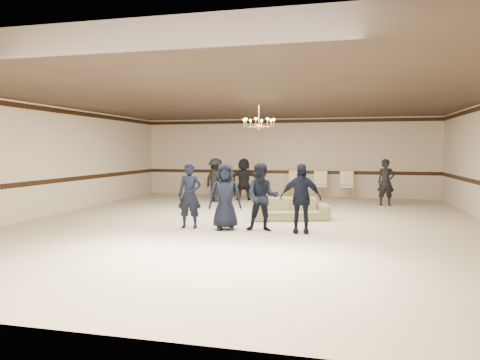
% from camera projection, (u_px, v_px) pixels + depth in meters
% --- Properties ---
extents(room, '(12.01, 14.01, 3.21)m').
position_uv_depth(room, '(251.00, 162.00, 11.19)').
color(room, beige).
rests_on(room, ground).
extents(chair_rail, '(12.00, 0.02, 0.14)m').
position_uv_depth(chair_rail, '(286.00, 172.00, 18.02)').
color(chair_rail, black).
rests_on(chair_rail, wall_back).
extents(crown_molding, '(12.00, 0.02, 0.14)m').
position_uv_depth(crown_molding, '(286.00, 121.00, 17.87)').
color(crown_molding, black).
rests_on(crown_molding, wall_back).
extents(chandelier, '(0.94, 0.94, 0.89)m').
position_uv_depth(chandelier, '(259.00, 115.00, 12.08)').
color(chandelier, gold).
rests_on(chandelier, ceiling).
extents(boy_a, '(0.62, 0.43, 1.61)m').
position_uv_depth(boy_a, '(190.00, 195.00, 10.67)').
color(boy_a, black).
rests_on(boy_a, floor).
extents(boy_b, '(0.88, 0.68, 1.61)m').
position_uv_depth(boy_b, '(225.00, 196.00, 10.46)').
color(boy_b, black).
rests_on(boy_b, floor).
extents(boy_c, '(0.84, 0.68, 1.61)m').
position_uv_depth(boy_c, '(262.00, 197.00, 10.26)').
color(boy_c, black).
rests_on(boy_c, floor).
extents(boy_d, '(0.97, 0.45, 1.61)m').
position_uv_depth(boy_d, '(301.00, 198.00, 10.05)').
color(boy_d, black).
rests_on(boy_d, floor).
extents(settee, '(2.20, 1.37, 0.60)m').
position_uv_depth(settee, '(290.00, 209.00, 11.99)').
color(settee, '#818256').
rests_on(settee, floor).
extents(adult_left, '(1.19, 1.06, 1.60)m').
position_uv_depth(adult_left, '(216.00, 180.00, 16.06)').
color(adult_left, black).
rests_on(adult_left, floor).
extents(adult_mid, '(1.56, 0.91, 1.60)m').
position_uv_depth(adult_mid, '(244.00, 179.00, 16.53)').
color(adult_mid, black).
rests_on(adult_mid, floor).
extents(adult_right, '(0.64, 0.48, 1.60)m').
position_uv_depth(adult_right, '(386.00, 182.00, 14.97)').
color(adult_right, black).
rests_on(adult_right, floor).
extents(banquet_chair_left, '(0.53, 0.53, 1.06)m').
position_uv_depth(banquet_chair_left, '(295.00, 185.00, 17.26)').
color(banquet_chair_left, '#F0E5CA').
rests_on(banquet_chair_left, floor).
extents(banquet_chair_mid, '(0.52, 0.52, 1.06)m').
position_uv_depth(banquet_chair_mid, '(320.00, 185.00, 17.03)').
color(banquet_chair_mid, '#F0E5CA').
rests_on(banquet_chair_mid, floor).
extents(banquet_chair_right, '(0.52, 0.52, 1.06)m').
position_uv_depth(banquet_chair_right, '(347.00, 186.00, 16.80)').
color(banquet_chair_right, '#F0E5CA').
rests_on(banquet_chair_right, floor).
extents(console_table, '(1.03, 0.47, 0.84)m').
position_uv_depth(console_table, '(223.00, 186.00, 18.15)').
color(console_table, black).
rests_on(console_table, floor).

